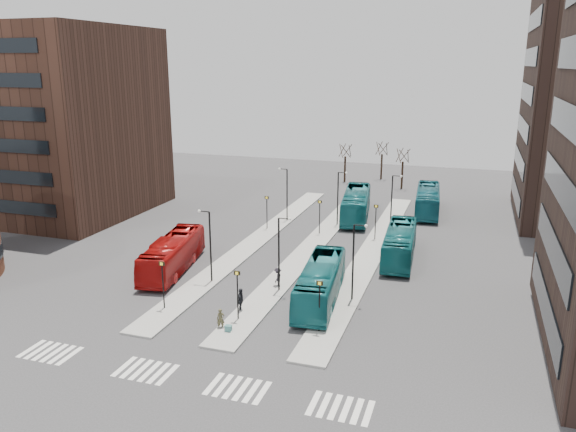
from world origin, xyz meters
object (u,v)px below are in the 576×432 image
(commuter_b, at_px, (241,300))
(teal_bus_c, at_px, (400,243))
(suitcase, at_px, (228,329))
(teal_bus_b, at_px, (356,204))
(commuter_c, at_px, (278,277))
(commuter_a, at_px, (160,265))
(teal_bus_d, at_px, (428,200))
(traveller, at_px, (221,319))
(red_bus, at_px, (173,254))
(teal_bus_a, at_px, (320,282))

(commuter_b, bearing_deg, teal_bus_c, -41.99)
(suitcase, xyz_separation_m, teal_bus_c, (9.06, 18.89, 1.26))
(teal_bus_c, bearing_deg, commuter_b, -125.14)
(teal_bus_b, height_order, commuter_c, teal_bus_b)
(commuter_a, bearing_deg, commuter_b, 159.89)
(teal_bus_d, xyz_separation_m, traveller, (-10.80, -36.56, -0.85))
(teal_bus_c, relative_size, commuter_b, 5.98)
(teal_bus_c, height_order, teal_bus_d, teal_bus_d)
(red_bus, relative_size, commuter_c, 6.67)
(teal_bus_d, distance_m, commuter_a, 35.03)
(teal_bus_b, relative_size, commuter_b, 6.62)
(commuter_a, bearing_deg, teal_bus_d, -118.41)
(red_bus, distance_m, teal_bus_d, 33.78)
(teal_bus_a, xyz_separation_m, teal_bus_c, (4.51, 11.73, -0.00))
(red_bus, distance_m, teal_bus_c, 20.91)
(teal_bus_a, distance_m, teal_bus_b, 24.74)
(commuter_a, distance_m, commuter_b, 10.96)
(teal_bus_b, xyz_separation_m, commuter_a, (-12.48, -23.39, -0.92))
(teal_bus_a, height_order, commuter_b, teal_bus_a)
(teal_bus_d, relative_size, traveller, 7.65)
(teal_bus_a, bearing_deg, teal_bus_b, 89.23)
(suitcase, distance_m, teal_bus_d, 38.29)
(suitcase, distance_m, traveller, 0.93)
(teal_bus_c, distance_m, teal_bus_d, 18.06)
(red_bus, bearing_deg, suitcase, -54.59)
(red_bus, distance_m, teal_bus_a, 14.34)
(teal_bus_d, height_order, commuter_c, teal_bus_d)
(traveller, bearing_deg, commuter_a, 111.61)
(teal_bus_d, relative_size, commuter_c, 6.95)
(commuter_b, bearing_deg, red_bus, 45.98)
(teal_bus_b, distance_m, commuter_c, 23.07)
(suitcase, bearing_deg, commuter_a, 135.44)
(teal_bus_c, bearing_deg, commuter_c, -133.83)
(red_bus, relative_size, commuter_b, 5.99)
(teal_bus_c, bearing_deg, traveller, -121.27)
(commuter_b, bearing_deg, teal_bus_a, -63.65)
(teal_bus_d, relative_size, commuter_b, 6.25)
(suitcase, height_order, teal_bus_d, teal_bus_d)
(teal_bus_a, relative_size, teal_bus_b, 0.91)
(teal_bus_c, distance_m, commuter_a, 21.99)
(teal_bus_a, bearing_deg, teal_bus_c, 62.80)
(suitcase, distance_m, commuter_c, 8.84)
(red_bus, xyz_separation_m, teal_bus_d, (19.68, 27.46, 0.07))
(teal_bus_c, height_order, commuter_c, teal_bus_c)
(teal_bus_c, height_order, commuter_a, teal_bus_c)
(suitcase, bearing_deg, teal_bus_c, 59.15)
(teal_bus_a, distance_m, teal_bus_d, 30.27)
(traveller, bearing_deg, commuter_c, 53.66)
(teal_bus_d, bearing_deg, teal_bus_c, -97.11)
(suitcase, xyz_separation_m, commuter_a, (-10.25, 8.40, 0.50))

